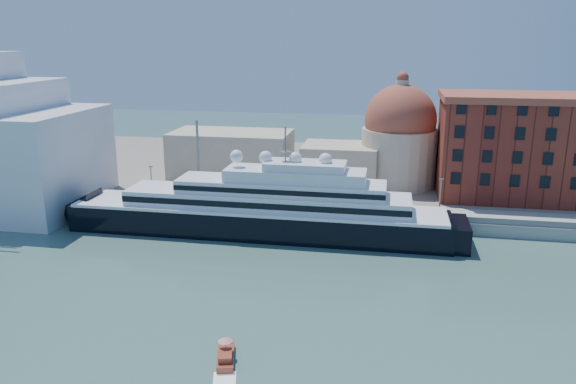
# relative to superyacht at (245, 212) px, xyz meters

# --- Properties ---
(ground) EXTENTS (400.00, 400.00, 0.00)m
(ground) POSITION_rel_superyacht_xyz_m (7.24, -23.00, -4.29)
(ground) COLOR #355C54
(ground) RESTS_ON ground
(quay) EXTENTS (180.00, 10.00, 2.50)m
(quay) POSITION_rel_superyacht_xyz_m (7.24, 11.00, -3.04)
(quay) COLOR gray
(quay) RESTS_ON ground
(land) EXTENTS (260.00, 72.00, 2.00)m
(land) POSITION_rel_superyacht_xyz_m (7.24, 52.00, -3.29)
(land) COLOR slate
(land) RESTS_ON ground
(quay_fence) EXTENTS (180.00, 0.10, 1.20)m
(quay_fence) POSITION_rel_superyacht_xyz_m (7.24, 6.50, -1.19)
(quay_fence) COLOR slate
(quay_fence) RESTS_ON quay
(superyacht) EXTENTS (83.13, 11.53, 24.85)m
(superyacht) POSITION_rel_superyacht_xyz_m (0.00, 0.00, 0.00)
(superyacht) COLOR black
(superyacht) RESTS_ON ground
(service_barge) EXTENTS (13.55, 6.28, 2.93)m
(service_barge) POSITION_rel_superyacht_xyz_m (-47.26, 0.04, -3.45)
(service_barge) COLOR white
(service_barge) RESTS_ON ground
(water_taxi) EXTENTS (3.36, 6.16, 2.78)m
(water_taxi) POSITION_rel_superyacht_xyz_m (9.10, -44.35, -3.62)
(water_taxi) COLOR maroon
(water_taxi) RESTS_ON ground
(warehouse) EXTENTS (43.00, 19.00, 23.25)m
(warehouse) POSITION_rel_superyacht_xyz_m (59.24, 29.00, 9.50)
(warehouse) COLOR maroon
(warehouse) RESTS_ON land
(church) EXTENTS (66.00, 18.00, 25.50)m
(church) POSITION_rel_superyacht_xyz_m (13.63, 34.72, 6.62)
(church) COLOR beige
(church) RESTS_ON land
(lamp_posts) EXTENTS (120.80, 2.40, 18.00)m
(lamp_posts) POSITION_rel_superyacht_xyz_m (-5.43, 9.27, 5.55)
(lamp_posts) COLOR slate
(lamp_posts) RESTS_ON quay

